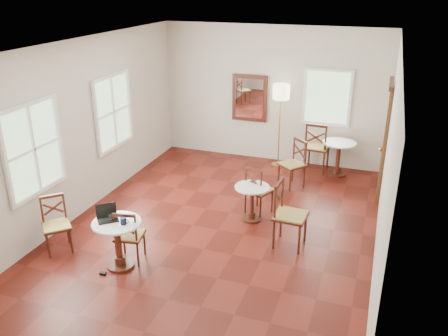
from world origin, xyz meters
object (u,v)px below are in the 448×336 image
object	(u,v)px
chair_back_b	(293,164)
floor_lamp	(281,97)
power_adapter	(103,273)
mouse	(116,219)
chair_near_a	(129,236)
navy_mug	(124,221)
chair_back_a	(317,147)
laptop	(107,216)
chair_mid_a	(258,190)
cafe_table_mid	(252,199)
water_glass	(110,218)
cafe_table_near	(118,239)
cafe_table_back	(338,155)
chair_mid_b	(289,215)
chair_near_b	(56,225)

from	to	relation	value
chair_back_b	floor_lamp	bearing A→B (deg)	156.88
power_adapter	mouse	bearing A→B (deg)	75.51
chair_near_a	navy_mug	xyz separation A→B (m)	(0.06, -0.20, 0.36)
chair_back_a	mouse	size ratio (longest dim) A/B	12.29
chair_near_a	laptop	world-z (taller)	laptop
chair_mid_a	power_adapter	xyz separation A→B (m)	(-1.57, -2.55, -0.43)
cafe_table_mid	floor_lamp	world-z (taller)	floor_lamp
water_glass	cafe_table_mid	bearing A→B (deg)	52.83
mouse	navy_mug	bearing A→B (deg)	-37.07
cafe_table_near	chair_back_a	distance (m)	5.05
cafe_table_back	chair_mid_b	size ratio (longest dim) A/B	0.69
power_adapter	chair_mid_b	bearing A→B (deg)	35.85
cafe_table_near	cafe_table_mid	distance (m)	2.44
cafe_table_mid	mouse	bearing A→B (deg)	-126.87
cafe_table_back	laptop	xyz separation A→B (m)	(-2.74, -4.47, 0.33)
navy_mug	power_adapter	world-z (taller)	navy_mug
chair_near_a	laptop	bearing A→B (deg)	20.24
laptop	water_glass	size ratio (longest dim) A/B	4.22
navy_mug	mouse	bearing A→B (deg)	156.31
chair_near_a	laptop	distance (m)	0.45
chair_near_a	power_adapter	world-z (taller)	chair_near_a
floor_lamp	water_glass	size ratio (longest dim) A/B	20.64
cafe_table_mid	chair_back_a	world-z (taller)	chair_back_a
chair_mid_b	mouse	xyz separation A→B (m)	(-2.21, -1.33, 0.22)
chair_near_b	power_adapter	distance (m)	1.14
chair_near_a	chair_back_a	size ratio (longest dim) A/B	0.77
cafe_table_mid	navy_mug	world-z (taller)	navy_mug
cafe_table_mid	power_adapter	size ratio (longest dim) A/B	6.95
cafe_table_near	mouse	size ratio (longest dim) A/B	8.17
cafe_table_near	cafe_table_back	xyz separation A→B (m)	(2.57, 4.51, 0.00)
power_adapter	laptop	bearing A→B (deg)	97.28
chair_near_b	navy_mug	xyz separation A→B (m)	(1.26, -0.10, 0.34)
chair_mid_b	cafe_table_mid	bearing A→B (deg)	54.91
chair_mid_a	chair_back_a	distance (m)	2.40
laptop	navy_mug	size ratio (longest dim) A/B	2.96
cafe_table_back	mouse	world-z (taller)	mouse
chair_mid_a	floor_lamp	size ratio (longest dim) A/B	0.49
floor_lamp	chair_near_a	bearing A→B (deg)	-105.07
chair_mid_a	navy_mug	size ratio (longest dim) A/B	7.09
chair_back_b	laptop	world-z (taller)	chair_back_b
navy_mug	chair_mid_b	bearing A→B (deg)	34.68
chair_near_b	water_glass	xyz separation A→B (m)	(1.02, -0.08, 0.34)
floor_lamp	power_adapter	xyz separation A→B (m)	(-1.39, -4.88, -1.53)
chair_back_b	laptop	bearing A→B (deg)	-79.60
cafe_table_back	power_adapter	size ratio (longest dim) A/B	8.12
chair_near_b	mouse	bearing A→B (deg)	-45.52
chair_mid_a	laptop	size ratio (longest dim) A/B	2.40
floor_lamp	water_glass	bearing A→B (deg)	-106.49
chair_back_a	mouse	world-z (taller)	chair_back_a
cafe_table_mid	water_glass	size ratio (longest dim) A/B	7.10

